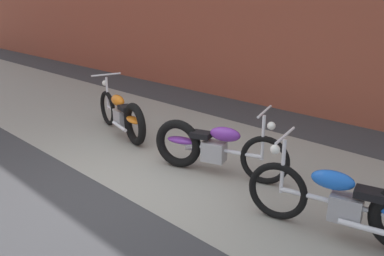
{
  "coord_description": "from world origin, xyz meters",
  "views": [
    {
      "loc": [
        3.94,
        -2.59,
        2.39
      ],
      "look_at": [
        0.44,
        0.97,
        0.75
      ],
      "focal_mm": 37.0,
      "sensor_mm": 36.0,
      "label": 1
    }
  ],
  "objects": [
    {
      "name": "motorcycle_orange",
      "position": [
        -1.69,
        1.39,
        0.4
      ],
      "size": [
        1.97,
        0.75,
        1.03
      ],
      "rotation": [
        0.0,
        0.0,
        2.9
      ],
      "color": "black",
      "rests_on": "ground"
    },
    {
      "name": "motorcycle_purple",
      "position": [
        0.46,
        1.3,
        0.4
      ],
      "size": [
        1.93,
        0.86,
        1.03
      ],
      "rotation": [
        0.0,
        0.0,
        0.33
      ],
      "color": "black",
      "rests_on": "ground"
    },
    {
      "name": "motorcycle_blue",
      "position": [
        2.62,
        1.1,
        0.4
      ],
      "size": [
        1.97,
        0.73,
        1.03
      ],
      "rotation": [
        0.0,
        0.0,
        3.38
      ],
      "color": "black",
      "rests_on": "ground"
    },
    {
      "name": "sidewalk_slab",
      "position": [
        0.0,
        1.75,
        0.0
      ],
      "size": [
        36.0,
        3.5,
        0.01
      ],
      "primitive_type": "cube",
      "color": "gray",
      "rests_on": "ground"
    },
    {
      "name": "ground_plane",
      "position": [
        0.0,
        0.0,
        0.0
      ],
      "size": [
        80.0,
        80.0,
        0.0
      ],
      "primitive_type": "plane",
      "color": "#38383A"
    }
  ]
}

